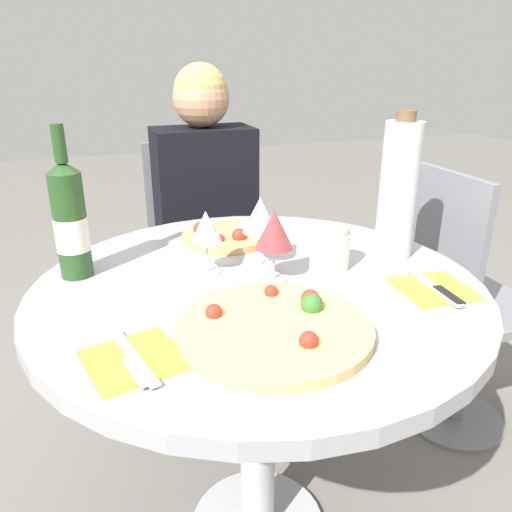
{
  "coord_description": "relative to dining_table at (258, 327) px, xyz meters",
  "views": [
    {
      "loc": [
        -0.34,
        -0.95,
        1.22
      ],
      "look_at": [
        -0.04,
        -0.09,
        0.85
      ],
      "focal_mm": 35.0,
      "sensor_mm": 36.0,
      "label": 1
    }
  ],
  "objects": [
    {
      "name": "pizza_large",
      "position": [
        -0.04,
        -0.22,
        0.13
      ],
      "size": [
        0.36,
        0.36,
        0.05
      ],
      "color": "#DBB26B",
      "rests_on": "dining_table"
    },
    {
      "name": "chair_behind_diner",
      "position": [
        0.07,
        0.84,
        -0.18
      ],
      "size": [
        0.39,
        0.39,
        0.92
      ],
      "rotation": [
        0.0,
        0.0,
        3.14
      ],
      "color": "slate",
      "rests_on": "ground_plane"
    },
    {
      "name": "wine_glass_back_left",
      "position": [
        -0.09,
        0.09,
        0.22
      ],
      "size": [
        0.07,
        0.07,
        0.15
      ],
      "color": "silver",
      "rests_on": "dining_table"
    },
    {
      "name": "sugar_shaker",
      "position": [
        0.19,
        0.02,
        0.17
      ],
      "size": [
        0.08,
        0.08,
        0.1
      ],
      "color": "silver",
      "rests_on": "dining_table"
    },
    {
      "name": "tall_carafe",
      "position": [
        0.37,
        0.04,
        0.28
      ],
      "size": [
        0.09,
        0.09,
        0.35
      ],
      "color": "silver",
      "rests_on": "dining_table"
    },
    {
      "name": "seated_diner",
      "position": [
        0.07,
        0.7,
        -0.09
      ],
      "size": [
        0.35,
        0.43,
        1.2
      ],
      "rotation": [
        0.0,
        0.0,
        3.14
      ],
      "color": "black",
      "rests_on": "ground_plane"
    },
    {
      "name": "chair_empty_side",
      "position": [
        0.75,
        0.2,
        -0.18
      ],
      "size": [
        0.39,
        0.39,
        0.92
      ],
      "rotation": [
        0.0,
        0.0,
        -1.57
      ],
      "color": "slate",
      "rests_on": "ground_plane"
    },
    {
      "name": "place_setting_left",
      "position": [
        -0.3,
        -0.23,
        0.12
      ],
      "size": [
        0.18,
        0.19,
        0.01
      ],
      "color": "yellow",
      "rests_on": "dining_table"
    },
    {
      "name": "dining_table",
      "position": [
        0.0,
        0.0,
        0.0
      ],
      "size": [
        0.99,
        0.99,
        0.75
      ],
      "color": "#B2B2B7",
      "rests_on": "ground_plane"
    },
    {
      "name": "place_setting_right",
      "position": [
        0.34,
        -0.16,
        0.12
      ],
      "size": [
        0.16,
        0.19,
        0.01
      ],
      "color": "yellow",
      "rests_on": "dining_table"
    },
    {
      "name": "pizza_small_far",
      "position": [
        0.01,
        0.28,
        0.13
      ],
      "size": [
        0.24,
        0.24,
        0.05
      ],
      "color": "tan",
      "rests_on": "dining_table"
    },
    {
      "name": "wine_glass_front_right",
      "position": [
        0.04,
        -0.0,
        0.23
      ],
      "size": [
        0.08,
        0.08,
        0.16
      ],
      "color": "silver",
      "rests_on": "dining_table"
    },
    {
      "name": "wine_bottle",
      "position": [
        -0.38,
        0.17,
        0.25
      ],
      "size": [
        0.07,
        0.07,
        0.34
      ],
      "color": "#23471E",
      "rests_on": "dining_table"
    },
    {
      "name": "wine_glass_back_right",
      "position": [
        0.04,
        0.09,
        0.24
      ],
      "size": [
        0.08,
        0.08,
        0.17
      ],
      "color": "silver",
      "rests_on": "dining_table"
    }
  ]
}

